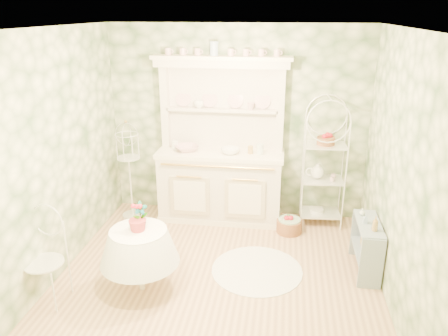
# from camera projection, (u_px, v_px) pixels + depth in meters

# --- Properties ---
(floor) EXTENTS (3.60, 3.60, 0.00)m
(floor) POSITION_uv_depth(u_px,v_px,m) (218.00, 278.00, 4.93)
(floor) COLOR tan
(floor) RESTS_ON ground
(ceiling) EXTENTS (3.60, 3.60, 0.00)m
(ceiling) POSITION_uv_depth(u_px,v_px,m) (216.00, 28.00, 4.01)
(ceiling) COLOR white
(ceiling) RESTS_ON floor
(wall_left) EXTENTS (3.60, 3.60, 0.00)m
(wall_left) POSITION_uv_depth(u_px,v_px,m) (53.00, 158.00, 4.71)
(wall_left) COLOR beige
(wall_left) RESTS_ON floor
(wall_right) EXTENTS (3.60, 3.60, 0.00)m
(wall_right) POSITION_uv_depth(u_px,v_px,m) (400.00, 175.00, 4.23)
(wall_right) COLOR beige
(wall_right) RESTS_ON floor
(wall_back) EXTENTS (3.60, 3.60, 0.00)m
(wall_back) POSITION_uv_depth(u_px,v_px,m) (237.00, 123.00, 6.14)
(wall_back) COLOR beige
(wall_back) RESTS_ON floor
(wall_front) EXTENTS (3.60, 3.60, 0.00)m
(wall_front) POSITION_uv_depth(u_px,v_px,m) (173.00, 260.00, 2.79)
(wall_front) COLOR beige
(wall_front) RESTS_ON floor
(kitchen_dresser) EXTENTS (1.87, 0.61, 2.29)m
(kitchen_dresser) POSITION_uv_depth(u_px,v_px,m) (220.00, 142.00, 5.98)
(kitchen_dresser) COLOR white
(kitchen_dresser) RESTS_ON floor
(bakers_rack) EXTENTS (0.63, 0.47, 1.94)m
(bakers_rack) POSITION_uv_depth(u_px,v_px,m) (324.00, 158.00, 5.90)
(bakers_rack) COLOR white
(bakers_rack) RESTS_ON floor
(side_shelf) EXTENTS (0.37, 0.77, 0.63)m
(side_shelf) POSITION_uv_depth(u_px,v_px,m) (366.00, 246.00, 4.98)
(side_shelf) COLOR #8A9BA8
(side_shelf) RESTS_ON floor
(round_table) EXTENTS (0.90, 0.90, 0.76)m
(round_table) POSITION_uv_depth(u_px,v_px,m) (140.00, 258.00, 4.62)
(round_table) COLOR white
(round_table) RESTS_ON floor
(cafe_chair) EXTENTS (0.40, 0.40, 0.79)m
(cafe_chair) POSITION_uv_depth(u_px,v_px,m) (44.00, 267.00, 4.43)
(cafe_chair) COLOR white
(cafe_chair) RESTS_ON floor
(birdcage_stand) EXTENTS (0.37, 0.37, 1.48)m
(birdcage_stand) POSITION_uv_depth(u_px,v_px,m) (129.00, 169.00, 6.16)
(birdcage_stand) COLOR white
(birdcage_stand) RESTS_ON floor
(floor_basket) EXTENTS (0.43, 0.43, 0.22)m
(floor_basket) POSITION_uv_depth(u_px,v_px,m) (289.00, 225.00, 5.92)
(floor_basket) COLOR #955D38
(floor_basket) RESTS_ON floor
(lace_rug) EXTENTS (1.25, 1.25, 0.01)m
(lace_rug) POSITION_uv_depth(u_px,v_px,m) (257.00, 270.00, 5.08)
(lace_rug) COLOR white
(lace_rug) RESTS_ON floor
(bowl_floral) EXTENTS (0.42, 0.42, 0.08)m
(bowl_floral) POSITION_uv_depth(u_px,v_px,m) (187.00, 150.00, 6.06)
(bowl_floral) COLOR white
(bowl_floral) RESTS_ON kitchen_dresser
(bowl_white) EXTENTS (0.28, 0.28, 0.08)m
(bowl_white) POSITION_uv_depth(u_px,v_px,m) (230.00, 153.00, 5.95)
(bowl_white) COLOR white
(bowl_white) RESTS_ON kitchen_dresser
(cup_left) EXTENTS (0.16, 0.16, 0.11)m
(cup_left) POSITION_uv_depth(u_px,v_px,m) (199.00, 106.00, 6.01)
(cup_left) COLOR white
(cup_left) RESTS_ON kitchen_dresser
(cup_right) EXTENTS (0.11, 0.11, 0.09)m
(cup_right) POSITION_uv_depth(u_px,v_px,m) (251.00, 107.00, 5.91)
(cup_right) COLOR white
(cup_right) RESTS_ON kitchen_dresser
(potted_geranium) EXTENTS (0.19, 0.16, 0.29)m
(potted_geranium) POSITION_uv_depth(u_px,v_px,m) (141.00, 217.00, 4.50)
(potted_geranium) COLOR #3F7238
(potted_geranium) RESTS_ON round_table
(bottle_amber) EXTENTS (0.07, 0.07, 0.17)m
(bottle_amber) POSITION_uv_depth(u_px,v_px,m) (375.00, 225.00, 4.68)
(bottle_amber) COLOR #AF8A47
(bottle_amber) RESTS_ON side_shelf
(bottle_blue) EXTENTS (0.05, 0.05, 0.11)m
(bottle_blue) POSITION_uv_depth(u_px,v_px,m) (365.00, 220.00, 4.86)
(bottle_blue) COLOR #A0B9D7
(bottle_blue) RESTS_ON side_shelf
(bottle_glass) EXTENTS (0.07, 0.07, 0.08)m
(bottle_glass) POSITION_uv_depth(u_px,v_px,m) (362.00, 213.00, 5.05)
(bottle_glass) COLOR silver
(bottle_glass) RESTS_ON side_shelf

